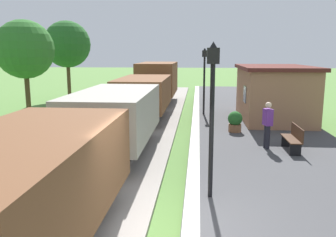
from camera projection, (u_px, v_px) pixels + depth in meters
platform_edge_stripe at (191, 228)px, 7.06m from camera, size 0.36×60.00×0.01m
track_ballast at (56, 231)px, 7.34m from camera, size 3.80×60.00×0.12m
rail_near at (90, 226)px, 7.25m from camera, size 0.07×60.00×0.14m
rail_far at (22, 223)px, 7.37m from camera, size 0.07×60.00×0.14m
freight_train at (135, 101)px, 16.31m from camera, size 2.50×26.00×2.72m
station_hut at (274, 93)px, 18.28m from camera, size 3.50×5.80×2.78m
bench_near_hut at (293, 138)px, 12.48m from camera, size 0.42×1.50×0.91m
bench_down_platform at (251, 100)px, 22.56m from camera, size 0.42×1.50×0.91m
person_waiting at (267, 123)px, 12.74m from camera, size 0.34×0.43×1.71m
potted_planter at (235, 121)px, 15.51m from camera, size 0.64×0.64×0.92m
lamp_post_near at (212, 92)px, 8.13m from camera, size 0.28×0.28×3.70m
lamp_post_far at (204, 69)px, 19.59m from camera, size 0.28×0.28×3.70m
tree_trackside_far at (25, 50)px, 20.02m from camera, size 3.33×3.33×5.54m
tree_field_left at (67, 44)px, 27.19m from camera, size 3.58×3.58×6.10m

